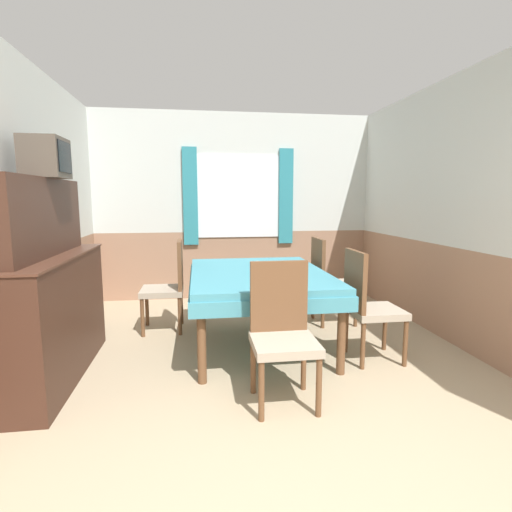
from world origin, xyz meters
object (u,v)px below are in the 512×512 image
chair_right_near (368,303)px  vase (258,266)px  dining_table (258,281)px  chair_left_far (169,283)px  chair_right_far (328,278)px  chair_head_near (282,329)px  tv (46,158)px  sideboard (47,294)px

chair_right_near → vase: chair_right_near is taller
dining_table → vase: bearing=110.3°
chair_left_far → vase: (0.88, -0.53, 0.26)m
chair_right_near → vase: bearing=-121.7°
dining_table → chair_right_far: size_ratio=1.82×
chair_head_near → tv: size_ratio=2.71×
sideboard → chair_right_near: bearing=-0.7°
chair_right_far → vase: 1.07m
chair_right_far → sideboard: size_ratio=0.61×
chair_head_near → chair_left_far: bearing=-61.9°
chair_left_far → chair_right_near: bearing=-121.3°
chair_head_near → sideboard: (-1.75, 0.62, 0.16)m
chair_right_far → sideboard: sideboard is taller
chair_right_near → sideboard: sideboard is taller
chair_right_near → vase: (-0.89, 0.55, 0.26)m
vase → sideboard: bearing=-163.4°
vase → chair_head_near: bearing=-89.8°
tv → vase: size_ratio=3.59×
chair_right_far → tv: bearing=-69.8°
vase → chair_right_near: bearing=-31.7°
chair_right_far → vase: (-0.89, -0.53, 0.26)m
chair_right_far → chair_right_near: bearing=0.0°
dining_table → chair_head_near: chair_head_near is taller
tv → vase: (1.71, 0.43, -0.96)m
chair_right_far → chair_left_far: same height
chair_right_near → vase: 1.08m
chair_right_near → sideboard: 2.64m
chair_left_far → sideboard: sideboard is taller
chair_left_far → tv: (-0.83, -0.96, 1.21)m
chair_head_near → sideboard: sideboard is taller
chair_head_near → vase: size_ratio=9.73×
chair_left_far → chair_right_far: bearing=-90.0°
chair_head_near → dining_table: bearing=-90.0°
vase → chair_right_far: bearing=30.6°
chair_right_far → tv: 3.03m
chair_head_near → sideboard: size_ratio=0.61×
dining_table → sideboard: size_ratio=1.11×
sideboard → chair_left_far: bearing=50.7°
dining_table → chair_right_far: 1.05m
sideboard → chair_head_near: bearing=-19.5°
chair_right_near → chair_left_far: bearing=-121.3°
dining_table → vase: vase is taller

